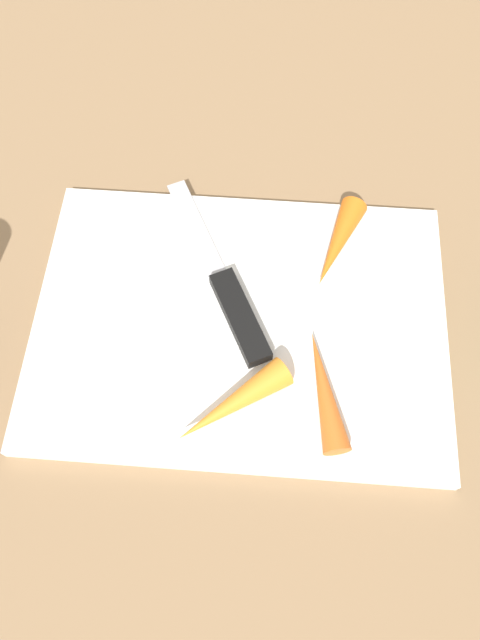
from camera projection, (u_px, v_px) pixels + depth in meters
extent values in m
plane|color=#8C6D4C|center=(240.00, 326.00, 0.52)|extent=(1.40, 1.40, 0.00)
cube|color=white|center=(240.00, 323.00, 0.52)|extent=(0.36, 0.26, 0.01)
cube|color=#B7B7BC|center=(196.00, 227.00, 0.55)|extent=(0.07, 0.11, 0.00)
cube|color=black|center=(236.00, 312.00, 0.51)|extent=(0.06, 0.09, 0.01)
cone|color=orange|center=(337.00, 244.00, 0.53)|extent=(0.06, 0.10, 0.03)
cone|color=orange|center=(228.00, 404.00, 0.46)|extent=(0.10, 0.08, 0.03)
cone|color=orange|center=(324.00, 390.00, 0.47)|extent=(0.04, 0.10, 0.02)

